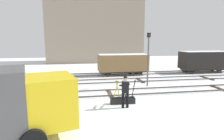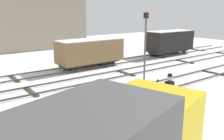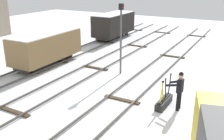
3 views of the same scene
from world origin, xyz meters
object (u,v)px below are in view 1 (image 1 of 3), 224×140
object	(u,v)px
rail_worker	(125,89)
freight_car_mid_siding	(203,60)
switch_lever_frame	(123,100)
signal_post	(148,55)
freight_car_back_track	(123,63)

from	to	relation	value
rail_worker	freight_car_mid_siding	xyz separation A→B (m)	(12.01, 9.92, 0.38)
rail_worker	switch_lever_frame	bearing A→B (deg)	91.06
switch_lever_frame	signal_post	distance (m)	5.49
switch_lever_frame	signal_post	bearing A→B (deg)	54.44
rail_worker	freight_car_mid_siding	size ratio (longest dim) A/B	0.34
freight_car_back_track	freight_car_mid_siding	size ratio (longest dim) A/B	1.00
rail_worker	signal_post	size ratio (longest dim) A/B	0.42
freight_car_back_track	freight_car_mid_siding	xyz separation A→B (m)	(9.88, -0.00, 0.11)
signal_post	freight_car_back_track	world-z (taller)	signal_post
switch_lever_frame	rail_worker	distance (m)	1.06
switch_lever_frame	signal_post	xyz separation A→B (m)	(3.02, 3.90, 2.41)
freight_car_mid_siding	rail_worker	bearing A→B (deg)	-140.72
signal_post	freight_car_mid_siding	bearing A→B (deg)	30.83
rail_worker	freight_car_back_track	xyz separation A→B (m)	(2.12, 9.92, 0.27)
switch_lever_frame	signal_post	size ratio (longest dim) A/B	0.35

